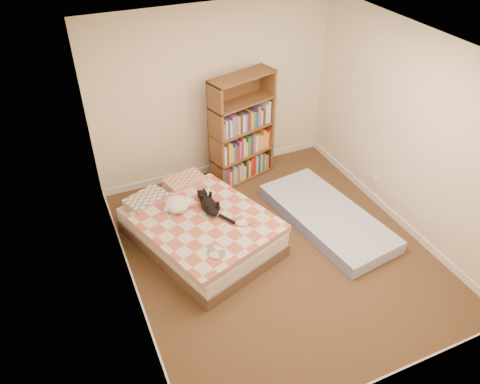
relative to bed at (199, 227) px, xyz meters
name	(u,v)px	position (x,y,z in m)	size (l,w,h in m)	color
room	(281,170)	(0.79, -0.55, 0.97)	(3.51, 4.01, 2.51)	#48351F
bed	(199,227)	(0.00, 0.00, 0.00)	(1.81, 2.16, 0.49)	brown
bookshelf	(241,142)	(1.08, 1.15, 0.36)	(1.05, 0.58, 1.61)	brown
floor_mattress	(327,217)	(1.66, -0.33, -0.14)	(0.87, 1.93, 0.17)	#7D8FD0
black_cat	(209,204)	(0.15, 0.04, 0.29)	(0.23, 0.69, 0.16)	black
white_dog	(178,204)	(-0.20, 0.17, 0.30)	(0.41, 0.42, 0.16)	white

